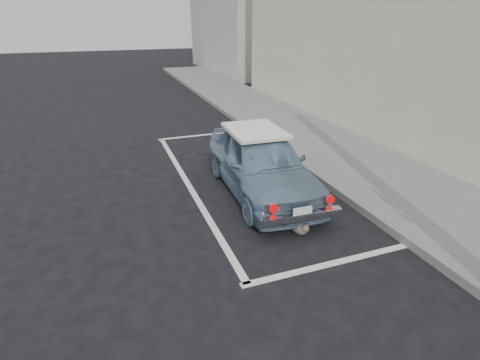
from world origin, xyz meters
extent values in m
plane|color=black|center=(0.00, 0.00, 0.00)|extent=(80.00, 80.00, 0.00)
cube|color=slate|center=(3.20, 2.00, 0.07)|extent=(2.80, 40.00, 0.15)
cube|color=beige|center=(6.35, 4.00, 3.50)|extent=(3.50, 18.00, 7.00)
cube|color=black|center=(4.66, 4.00, 1.40)|extent=(0.10, 16.00, 2.40)
cube|color=beige|center=(6.35, 20.00, 4.00)|extent=(3.50, 10.00, 8.00)
cube|color=silver|center=(0.50, -0.50, 0.00)|extent=(3.00, 0.12, 0.01)
cube|color=silver|center=(0.50, 6.50, 0.00)|extent=(3.00, 0.12, 0.01)
cube|color=silver|center=(-0.90, 3.00, 0.00)|extent=(0.12, 7.00, 0.01)
imported|color=#6D89A2|center=(0.44, 2.17, 0.64)|extent=(1.67, 3.83, 1.28)
cube|color=white|center=(0.45, 2.55, 1.21)|extent=(1.12, 1.47, 0.07)
cube|color=silver|center=(0.36, 0.34, 0.38)|extent=(1.44, 0.18, 0.12)
cube|color=white|center=(0.36, 0.30, 0.48)|extent=(0.33, 0.03, 0.17)
cylinder|color=red|center=(-0.14, 0.33, 0.62)|extent=(0.15, 0.05, 0.15)
cylinder|color=red|center=(0.86, 0.29, 0.62)|extent=(0.15, 0.05, 0.15)
cylinder|color=red|center=(-0.14, 0.33, 0.44)|extent=(0.12, 0.05, 0.12)
cylinder|color=red|center=(0.86, 0.29, 0.44)|extent=(0.12, 0.05, 0.12)
ellipsoid|color=#7B6D5D|center=(0.39, 0.42, 0.11)|extent=(0.28, 0.36, 0.20)
sphere|color=#7B6D5D|center=(0.43, 0.28, 0.17)|extent=(0.12, 0.12, 0.12)
cone|color=#7B6D5D|center=(0.40, 0.28, 0.23)|extent=(0.04, 0.04, 0.05)
cone|color=#7B6D5D|center=(0.46, 0.29, 0.23)|extent=(0.04, 0.04, 0.05)
cylinder|color=#7B6D5D|center=(0.40, 0.59, 0.04)|extent=(0.15, 0.18, 0.03)
camera|label=1|loc=(-2.42, -4.32, 3.37)|focal=28.00mm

